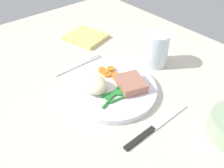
{
  "coord_description": "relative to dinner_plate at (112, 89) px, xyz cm",
  "views": [
    {
      "loc": [
        36.99,
        -32.63,
        44.38
      ],
      "look_at": [
        0.89,
        -2.16,
        4.6
      ],
      "focal_mm": 36.94,
      "sensor_mm": 36.0,
      "label": 1
    }
  ],
  "objects": [
    {
      "name": "dinner_plate",
      "position": [
        0.0,
        0.0,
        0.0
      ],
      "size": [
        24.43,
        24.43,
        1.6
      ],
      "primitive_type": "cylinder",
      "color": "white",
      "rests_on": "dining_table"
    },
    {
      "name": "knife",
      "position": [
        16.14,
        -0.29,
        -0.6
      ],
      "size": [
        1.7,
        20.5,
        0.64
      ],
      "rotation": [
        0.0,
        0.0,
        -0.05
      ],
      "color": "black",
      "rests_on": "dining_table"
    },
    {
      "name": "green_beans",
      "position": [
        3.22,
        -1.29,
        1.19
      ],
      "size": [
        4.91,
        10.55,
        0.86
      ],
      "color": "#2D8C38",
      "rests_on": "dinner_plate"
    },
    {
      "name": "carrot_slices",
      "position": [
        -4.23,
        3.12,
        1.34
      ],
      "size": [
        7.53,
        4.91,
        1.23
      ],
      "color": "orange",
      "rests_on": "dinner_plate"
    },
    {
      "name": "mashed_potatoes",
      "position": [
        -2.2,
        -4.4,
        2.7
      ],
      "size": [
        7.76,
        6.6,
        3.81
      ],
      "primitive_type": "ellipsoid",
      "color": "beige",
      "rests_on": "dinner_plate"
    },
    {
      "name": "meat_portion",
      "position": [
        3.3,
        3.85,
        2.0
      ],
      "size": [
        9.49,
        8.78,
        2.41
      ],
      "primitive_type": "cube",
      "rotation": [
        0.0,
        0.0,
        -0.34
      ],
      "color": "#A86B56",
      "rests_on": "dinner_plate"
    },
    {
      "name": "napkin",
      "position": [
        -28.83,
        11.59,
        -0.15
      ],
      "size": [
        16.19,
        14.71,
        1.29
      ],
      "primitive_type": "cube",
      "rotation": [
        0.0,
        0.0,
        0.27
      ],
      "color": "#DBBC6B",
      "rests_on": "dining_table"
    },
    {
      "name": "fork",
      "position": [
        -16.04,
        -0.26,
        -0.6
      ],
      "size": [
        1.44,
        16.6,
        0.4
      ],
      "rotation": [
        0.0,
        0.0,
        -0.04
      ],
      "color": "silver",
      "rests_on": "dining_table"
    },
    {
      "name": "dining_table",
      "position": [
        -0.89,
        2.16,
        -1.8
      ],
      "size": [
        120.0,
        90.0,
        2.0
      ],
      "color": "beige",
      "rests_on": "ground"
    },
    {
      "name": "water_glass",
      "position": [
        -1.49,
        18.84,
        3.72
      ],
      "size": [
        7.51,
        7.51,
        10.47
      ],
      "color": "silver",
      "rests_on": "dining_table"
    }
  ]
}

